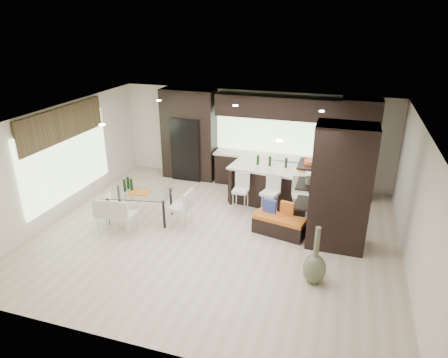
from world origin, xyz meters
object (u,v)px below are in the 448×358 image
(stool_mid, at_px, (270,201))
(stool_right, at_px, (300,204))
(floor_vase, at_px, (316,256))
(chair_end, at_px, (181,210))
(bench, at_px, (279,226))
(kitchen_island, at_px, (276,186))
(dining_table, at_px, (141,206))
(chair_near, at_px, (125,218))
(chair_far, at_px, (107,215))
(stool_left, at_px, (240,198))

(stool_mid, bearing_deg, stool_right, 14.74)
(floor_vase, xyz_separation_m, chair_end, (-3.23, 1.26, -0.16))
(bench, distance_m, chair_end, 2.32)
(kitchen_island, bearing_deg, stool_mid, -83.14)
(dining_table, bearing_deg, floor_vase, -27.01)
(kitchen_island, height_order, chair_near, kitchen_island)
(stool_mid, relative_size, chair_end, 1.03)
(stool_right, relative_size, dining_table, 0.61)
(kitchen_island, bearing_deg, chair_near, -131.64)
(bench, bearing_deg, chair_far, -152.88)
(chair_near, bearing_deg, dining_table, 91.69)
(floor_vase, height_order, chair_far, floor_vase)
(kitchen_island, xyz_separation_m, floor_vase, (1.32, -3.15, 0.08))
(kitchen_island, distance_m, floor_vase, 3.42)
(stool_mid, height_order, chair_end, stool_mid)
(chair_end, bearing_deg, bench, -79.61)
(chair_far, bearing_deg, stool_left, 30.54)
(bench, distance_m, floor_vase, 1.86)
(stool_left, bearing_deg, stool_mid, -0.71)
(stool_right, xyz_separation_m, chair_end, (-2.65, -1.07, -0.03))
(bench, bearing_deg, stool_left, 157.46)
(chair_near, bearing_deg, stool_right, 27.54)
(bench, relative_size, dining_table, 0.79)
(stool_mid, height_order, dining_table, stool_mid)
(stool_right, bearing_deg, chair_end, -172.96)
(dining_table, bearing_deg, stool_left, 15.45)
(chair_end, bearing_deg, stool_right, -65.21)
(stool_left, distance_m, chair_far, 3.23)
(stool_mid, distance_m, dining_table, 3.15)
(kitchen_island, height_order, stool_right, kitchen_island)
(stool_left, bearing_deg, chair_far, -146.08)
(dining_table, bearing_deg, chair_far, -133.73)
(dining_table, bearing_deg, chair_near, -100.63)
(floor_vase, relative_size, chair_near, 1.40)
(stool_right, bearing_deg, floor_vase, -90.98)
(stool_right, distance_m, bench, 0.88)
(stool_mid, bearing_deg, kitchen_island, 105.34)
(chair_near, bearing_deg, bench, 18.83)
(chair_far, bearing_deg, kitchen_island, 33.93)
(stool_left, bearing_deg, chair_end, -136.81)
(floor_vase, distance_m, dining_table, 4.47)
(stool_left, xyz_separation_m, bench, (1.13, -0.78, -0.19))
(stool_mid, bearing_deg, chair_end, -135.17)
(kitchen_island, distance_m, stool_left, 1.10)
(bench, xyz_separation_m, chair_near, (-3.35, -1.03, 0.19))
(chair_end, bearing_deg, chair_near, 127.32)
(stool_mid, height_order, chair_near, stool_mid)
(stool_right, bearing_deg, chair_near, -169.08)
(chair_near, bearing_deg, chair_end, 36.19)
(stool_left, distance_m, dining_table, 2.47)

